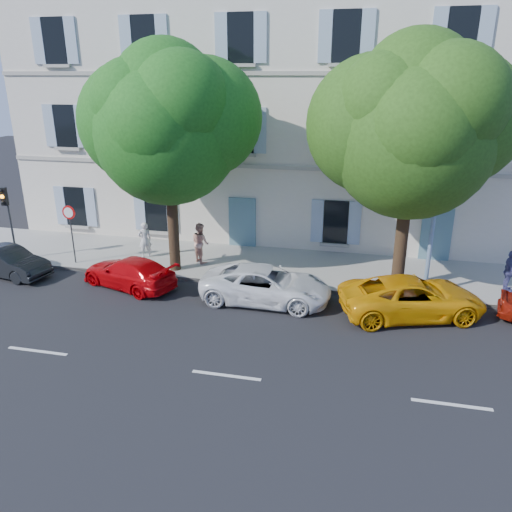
% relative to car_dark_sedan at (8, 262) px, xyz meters
% --- Properties ---
extents(ground, '(90.00, 90.00, 0.00)m').
position_rel_car_dark_sedan_xyz_m(ground, '(10.90, -1.14, -0.61)').
color(ground, black).
extents(sidewalk, '(36.00, 4.50, 0.15)m').
position_rel_car_dark_sedan_xyz_m(sidewalk, '(10.90, 3.31, -0.54)').
color(sidewalk, '#A09E96').
rests_on(sidewalk, ground).
extents(kerb, '(36.00, 0.16, 0.16)m').
position_rel_car_dark_sedan_xyz_m(kerb, '(10.90, 1.14, -0.53)').
color(kerb, '#9E998E').
rests_on(kerb, ground).
extents(building, '(28.00, 7.00, 12.00)m').
position_rel_car_dark_sedan_xyz_m(building, '(10.90, 9.06, 5.39)').
color(building, beige).
rests_on(building, ground).
extents(car_dark_sedan, '(3.89, 1.99, 1.22)m').
position_rel_car_dark_sedan_xyz_m(car_dark_sedan, '(0.00, 0.00, 0.00)').
color(car_dark_sedan, black).
rests_on(car_dark_sedan, ground).
extents(car_red_coupe, '(4.42, 2.91, 1.19)m').
position_rel_car_dark_sedan_xyz_m(car_red_coupe, '(5.44, 0.06, -0.02)').
color(car_red_coupe, '#C3050A').
rests_on(car_red_coupe, ground).
extents(car_white_coupe, '(4.82, 2.29, 1.33)m').
position_rel_car_dark_sedan_xyz_m(car_white_coupe, '(11.01, -0.12, 0.05)').
color(car_white_coupe, white).
rests_on(car_white_coupe, ground).
extents(car_yellow_supercar, '(5.42, 3.68, 1.38)m').
position_rel_car_dark_sedan_xyz_m(car_yellow_supercar, '(16.18, -0.12, 0.08)').
color(car_yellow_supercar, '#EC9D09').
rests_on(car_yellow_supercar, ground).
extents(tree_left, '(5.73, 5.73, 8.89)m').
position_rel_car_dark_sedan_xyz_m(tree_left, '(6.66, 1.88, 5.26)').
color(tree_left, '#3A2819').
rests_on(tree_left, sidewalk).
extents(tree_right, '(5.84, 5.84, 8.99)m').
position_rel_car_dark_sedan_xyz_m(tree_right, '(15.77, 1.85, 5.31)').
color(tree_right, '#3A2819').
rests_on(tree_right, sidewalk).
extents(traffic_light, '(0.28, 0.37, 3.29)m').
position_rel_car_dark_sedan_xyz_m(traffic_light, '(-0.73, 1.35, 1.92)').
color(traffic_light, '#383A3D').
rests_on(traffic_light, sidewalk).
extents(road_sign, '(0.60, 0.08, 2.59)m').
position_rel_car_dark_sedan_xyz_m(road_sign, '(2.07, 1.62, 1.40)').
color(road_sign, '#383A3D').
rests_on(road_sign, sidewalk).
extents(street_lamp, '(0.29, 1.71, 8.03)m').
position_rel_car_dark_sedan_xyz_m(street_lamp, '(16.80, 1.48, 4.09)').
color(street_lamp, '#7293BF').
rests_on(street_lamp, sidewalk).
extents(pedestrian_a, '(0.71, 0.68, 1.63)m').
position_rel_car_dark_sedan_xyz_m(pedestrian_a, '(4.80, 3.01, 0.35)').
color(pedestrian_a, silver).
rests_on(pedestrian_a, sidewalk).
extents(pedestrian_b, '(1.09, 1.07, 1.77)m').
position_rel_car_dark_sedan_xyz_m(pedestrian_b, '(7.43, 2.98, 0.42)').
color(pedestrian_b, tan).
rests_on(pedestrian_b, sidewalk).
extents(pedestrian_c, '(0.41, 0.96, 1.63)m').
position_rel_car_dark_sedan_xyz_m(pedestrian_c, '(19.87, 2.50, 0.35)').
color(pedestrian_c, '#45467F').
rests_on(pedestrian_c, sidewalk).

